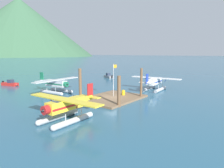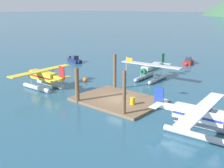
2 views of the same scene
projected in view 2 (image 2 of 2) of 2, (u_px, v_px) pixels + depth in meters
The scene contains 13 objects.
ground_plane at pixel (118, 101), 35.10m from camera, with size 1200.00×1200.00×0.00m, color #285670.
dock_platform at pixel (118, 100), 35.06m from camera, with size 10.63×7.88×0.30m, color brown.
piling_near_left at pixel (77, 86), 33.82m from camera, with size 0.52×0.52×4.53m, color brown.
piling_near_right at pixel (124, 94), 29.58m from camera, with size 0.40×0.40×5.17m, color brown.
piling_far_left at pixel (115, 72), 39.50m from camera, with size 0.48×0.48×5.22m, color brown.
flagpole at pixel (127, 73), 33.75m from camera, with size 0.95×0.10×5.59m.
fuel_drum at pixel (133, 101), 32.91m from camera, with size 0.62×0.62×0.88m.
mooring_buoy at pixel (85, 80), 43.89m from camera, with size 0.77×0.77×0.77m, color orange.
seaplane_white_stbd_aft at pixel (199, 118), 25.80m from camera, with size 7.97×10.48×3.84m.
seaplane_silver_bow_left at pixel (151, 71), 44.89m from camera, with size 10.48×7.97×3.84m.
seaplane_yellow_port_aft at pixel (43, 78), 40.31m from camera, with size 7.98×10.44×3.84m.
boat_red_open_north at pixel (188, 62), 57.75m from camera, with size 2.48×4.80×1.50m.
boat_navy_open_west at pixel (75, 60), 59.66m from camera, with size 4.76×2.61×1.50m.
Camera 2 is at (20.83, -25.84, 11.65)m, focal length 43.90 mm.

